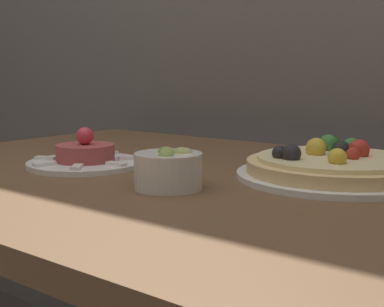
% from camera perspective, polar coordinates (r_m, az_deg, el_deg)
% --- Properties ---
extents(dining_table, '(1.19, 0.85, 0.78)m').
position_cam_1_polar(dining_table, '(0.97, -1.57, -8.18)').
color(dining_table, brown).
rests_on(dining_table, ground_plane).
extents(pizza_plate, '(0.32, 0.32, 0.07)m').
position_cam_1_polar(pizza_plate, '(0.91, 14.92, -1.41)').
color(pizza_plate, white).
rests_on(pizza_plate, dining_table).
extents(tartare_plate, '(0.22, 0.22, 0.07)m').
position_cam_1_polar(tartare_plate, '(1.01, -11.29, -0.47)').
color(tartare_plate, white).
rests_on(tartare_plate, dining_table).
extents(small_bowl, '(0.10, 0.10, 0.06)m').
position_cam_1_polar(small_bowl, '(0.80, -2.49, -1.63)').
color(small_bowl, silver).
rests_on(small_bowl, dining_table).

